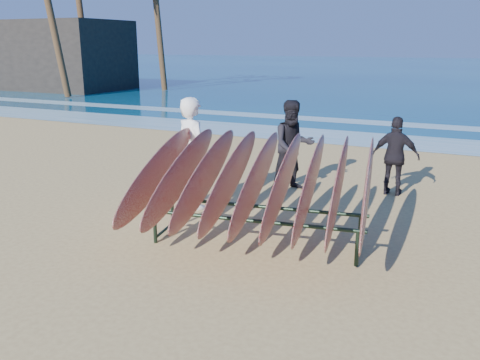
{
  "coord_description": "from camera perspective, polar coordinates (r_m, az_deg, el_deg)",
  "views": [
    {
      "loc": [
        3.05,
        -5.78,
        2.92
      ],
      "look_at": [
        0.0,
        0.8,
        0.95
      ],
      "focal_mm": 38.0,
      "sensor_mm": 36.0,
      "label": 1
    }
  ],
  "objects": [
    {
      "name": "ground",
      "position": [
        7.15,
        -2.73,
        -8.91
      ],
      "size": [
        120.0,
        120.0,
        0.0
      ],
      "primitive_type": "plane",
      "color": "tan",
      "rests_on": "ground"
    },
    {
      "name": "ocean",
      "position": [
        60.92,
        22.42,
        11.36
      ],
      "size": [
        160.0,
        160.0,
        0.0
      ],
      "primitive_type": "plane",
      "color": "navy",
      "rests_on": "ground"
    },
    {
      "name": "foam_near",
      "position": [
        16.33,
        13.74,
        4.51
      ],
      "size": [
        160.0,
        160.0,
        0.0
      ],
      "primitive_type": "plane",
      "color": "white",
      "rests_on": "ground"
    },
    {
      "name": "foam_far",
      "position": [
        19.73,
        15.79,
        6.16
      ],
      "size": [
        160.0,
        160.0,
        0.0
      ],
      "primitive_type": "plane",
      "color": "white",
      "rests_on": "ground"
    },
    {
      "name": "surfboard_rack",
      "position": [
        7.3,
        1.87,
        -0.01
      ],
      "size": [
        3.59,
        3.43,
        1.71
      ],
      "rotation": [
        0.0,
        0.0,
        0.15
      ],
      "color": "black",
      "rests_on": "ground"
    },
    {
      "name": "person_white",
      "position": [
        9.13,
        -5.33,
        3.01
      ],
      "size": [
        0.87,
        0.76,
        2.0
      ],
      "primitive_type": "imported",
      "rotation": [
        0.0,
        0.0,
        2.68
      ],
      "color": "white",
      "rests_on": "ground"
    },
    {
      "name": "person_dark_a",
      "position": [
        10.29,
        5.97,
        3.87
      ],
      "size": [
        1.12,
        1.08,
        1.82
      ],
      "primitive_type": "imported",
      "rotation": [
        0.0,
        0.0,
        0.63
      ],
      "color": "black",
      "rests_on": "ground"
    },
    {
      "name": "person_dark_b",
      "position": [
        10.34,
        17.06,
        2.57
      ],
      "size": [
        0.91,
        0.39,
        1.55
      ],
      "primitive_type": "imported",
      "rotation": [
        0.0,
        0.0,
        3.13
      ],
      "color": "black",
      "rests_on": "ground"
    },
    {
      "name": "building",
      "position": [
        35.59,
        -20.35,
        13.01
      ],
      "size": [
        9.51,
        5.28,
        4.23
      ],
      "primitive_type": "cube",
      "color": "#2D2823",
      "rests_on": "ground"
    }
  ]
}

